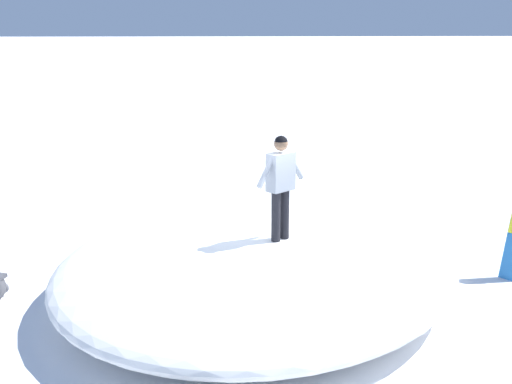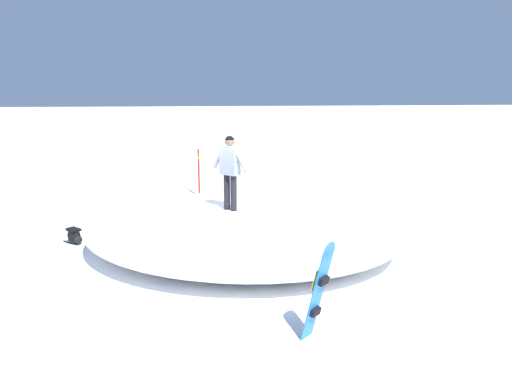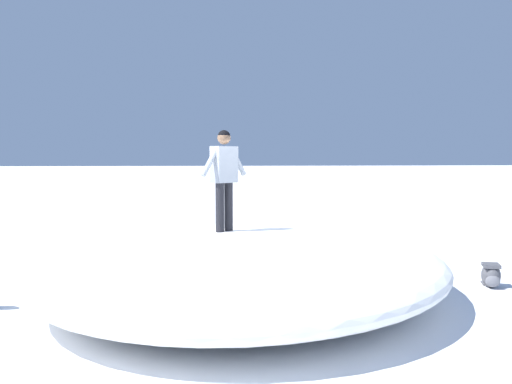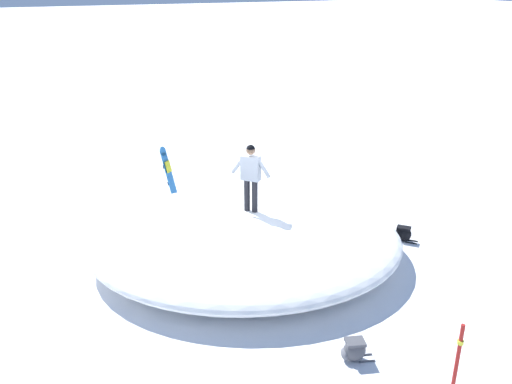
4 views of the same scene
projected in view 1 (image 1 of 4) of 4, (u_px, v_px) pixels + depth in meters
ground at (242, 291)px, 11.21m from camera, size 240.00×240.00×0.00m
snow_mound at (259, 263)px, 11.06m from camera, size 8.68×9.24×1.02m
snowboarder_standing at (281, 179)px, 10.39m from camera, size 0.80×0.73×1.65m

